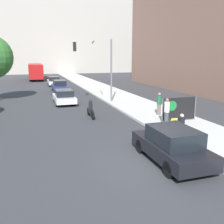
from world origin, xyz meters
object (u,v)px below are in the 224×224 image
at_px(parked_car_curbside, 172,145).
at_px(car_on_road_nearest, 64,97).
at_px(car_on_road_midblock, 60,86).
at_px(city_bus_on_road, 35,71).
at_px(motorcycle_on_road, 91,110).
at_px(protest_banner, 179,109).
at_px(pedestrian_behind, 159,104).
at_px(traffic_light_pole, 98,60).
at_px(seated_protester, 182,124).
at_px(jogger_on_sidewalk, 167,111).
at_px(car_on_road_distant, 54,81).

height_order(parked_car_curbside, car_on_road_nearest, parked_car_curbside).
xyz_separation_m(parked_car_curbside, car_on_road_midblock, (-2.11, 24.13, -0.01)).
height_order(city_bus_on_road, motorcycle_on_road, city_bus_on_road).
xyz_separation_m(protest_banner, city_bus_on_road, (-8.48, 38.27, 0.74)).
bearing_deg(parked_car_curbside, motorcycle_on_road, 99.47).
distance_m(pedestrian_behind, city_bus_on_road, 37.12).
xyz_separation_m(protest_banner, parked_car_curbside, (-3.81, -5.46, -0.27)).
bearing_deg(pedestrian_behind, traffic_light_pole, 54.67).
bearing_deg(seated_protester, car_on_road_midblock, 108.12).
relative_size(seated_protester, pedestrian_behind, 0.72).
xyz_separation_m(car_on_road_nearest, city_bus_on_road, (-2.02, 28.52, 1.07)).
relative_size(jogger_on_sidewalk, traffic_light_pole, 0.29).
distance_m(protest_banner, car_on_road_distant, 26.93).
xyz_separation_m(seated_protester, car_on_road_distant, (-4.45, 29.03, -0.10)).
relative_size(protest_banner, car_on_road_nearest, 0.61).
height_order(pedestrian_behind, parked_car_curbside, pedestrian_behind).
height_order(car_on_road_midblock, motorcycle_on_road, car_on_road_midblock).
height_order(jogger_on_sidewalk, city_bus_on_road, city_bus_on_road).
distance_m(car_on_road_distant, city_bus_on_road, 12.32).
distance_m(parked_car_curbside, car_on_road_midblock, 24.22).
bearing_deg(car_on_road_midblock, parked_car_curbside, -85.00).
xyz_separation_m(pedestrian_behind, car_on_road_midblock, (-5.54, 16.61, -0.27)).
bearing_deg(city_bus_on_road, car_on_road_distant, -78.38).
relative_size(seated_protester, car_on_road_nearest, 0.28).
xyz_separation_m(seated_protester, traffic_light_pole, (-1.67, 11.84, 3.38)).
bearing_deg(car_on_road_midblock, jogger_on_sidewalk, -76.51).
height_order(seated_protester, car_on_road_midblock, car_on_road_midblock).
height_order(protest_banner, parked_car_curbside, protest_banner).
bearing_deg(jogger_on_sidewalk, car_on_road_midblock, -85.58).
relative_size(protest_banner, traffic_light_pole, 0.44).
height_order(seated_protester, parked_car_curbside, parked_car_curbside).
bearing_deg(jogger_on_sidewalk, pedestrian_behind, -117.85).
bearing_deg(car_on_road_midblock, traffic_light_pole, -74.34).
bearing_deg(car_on_road_midblock, seated_protester, -78.51).
xyz_separation_m(protest_banner, traffic_light_pole, (-3.23, 9.06, 3.17)).
height_order(jogger_on_sidewalk, car_on_road_nearest, jogger_on_sidewalk).
distance_m(protest_banner, car_on_road_nearest, 11.71).
height_order(seated_protester, city_bus_on_road, city_bus_on_road).
bearing_deg(city_bus_on_road, parked_car_curbside, -83.91).
distance_m(seated_protester, parked_car_curbside, 3.50).
distance_m(seated_protester, pedestrian_behind, 4.99).
xyz_separation_m(traffic_light_pole, parked_car_curbside, (-0.58, -14.52, -3.43)).
xyz_separation_m(car_on_road_nearest, car_on_road_midblock, (0.54, 8.92, 0.05)).
relative_size(seated_protester, protest_banner, 0.46).
height_order(car_on_road_nearest, motorcycle_on_road, car_on_road_nearest).
bearing_deg(motorcycle_on_road, jogger_on_sidewalk, -45.68).
distance_m(car_on_road_midblock, car_on_road_distant, 7.58).
xyz_separation_m(seated_protester, car_on_road_midblock, (-4.36, 21.45, -0.06)).
bearing_deg(car_on_road_nearest, motorcycle_on_road, -79.50).
relative_size(parked_car_curbside, car_on_road_nearest, 0.98).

